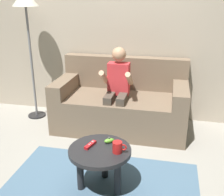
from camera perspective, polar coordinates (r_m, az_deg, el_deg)
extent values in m
plane|color=#9E998E|center=(2.78, -4.45, -14.74)|extent=(8.64, 8.64, 0.00)
cube|color=#B2A38E|center=(3.67, 1.58, 15.04)|extent=(4.32, 0.05, 2.50)
cube|color=#75604C|center=(3.49, 1.73, -2.87)|extent=(1.60, 0.80, 0.43)
cube|color=#75604C|center=(3.64, 2.75, 5.28)|extent=(1.60, 0.16, 0.42)
cube|color=#75604C|center=(3.57, -9.51, 2.66)|extent=(0.18, 0.80, 0.18)
cube|color=#75604C|center=(3.33, 13.90, 1.02)|extent=(0.18, 0.80, 0.18)
cylinder|color=#4C4238|center=(3.19, -1.05, -5.19)|extent=(0.08, 0.08, 0.43)
cylinder|color=#4C4238|center=(3.16, 1.56, -5.43)|extent=(0.08, 0.08, 0.43)
cube|color=#4C4238|center=(3.23, -0.44, 0.08)|extent=(0.10, 0.31, 0.10)
cube|color=#4C4238|center=(3.20, 2.13, -0.12)|extent=(0.10, 0.31, 0.10)
cube|color=red|center=(3.30, 1.40, 4.01)|extent=(0.25, 0.15, 0.38)
cylinder|color=tan|center=(3.19, -1.68, 4.28)|extent=(0.06, 0.28, 0.22)
cylinder|color=tan|center=(3.13, 3.57, 3.95)|extent=(0.06, 0.28, 0.22)
sphere|color=tan|center=(3.23, 1.45, 8.99)|extent=(0.16, 0.16, 0.16)
cylinder|color=#232326|center=(2.36, -2.52, -10.80)|extent=(0.53, 0.53, 0.04)
cylinder|color=#232326|center=(2.47, -6.55, -14.78)|extent=(0.06, 0.06, 0.36)
cylinder|color=#232326|center=(2.40, 1.18, -15.84)|extent=(0.06, 0.06, 0.36)
cylinder|color=#232326|center=(2.60, -1.51, -12.66)|extent=(0.06, 0.06, 0.36)
cube|color=slate|center=(2.57, -2.38, -17.86)|extent=(1.71, 1.08, 0.01)
cube|color=red|center=(2.39, -4.47, -9.60)|extent=(0.07, 0.14, 0.02)
cylinder|color=#99999E|center=(2.41, -3.97, -8.92)|extent=(0.02, 0.02, 0.00)
cylinder|color=silver|center=(2.39, -4.44, -9.28)|extent=(0.01, 0.01, 0.00)
cylinder|color=silver|center=(2.37, -4.72, -9.50)|extent=(0.01, 0.01, 0.00)
ellipsoid|color=#72C638|center=(2.43, -0.59, -8.75)|extent=(0.10, 0.09, 0.04)
cylinder|color=#4C4C51|center=(2.42, -0.59, -8.22)|extent=(0.02, 0.02, 0.01)
cylinder|color=red|center=(2.28, 1.11, -10.07)|extent=(0.08, 0.08, 0.09)
torus|color=red|center=(2.27, 2.37, -10.10)|extent=(0.06, 0.01, 0.06)
cylinder|color=black|center=(4.04, -15.16, -3.41)|extent=(0.24, 0.24, 0.02)
cylinder|color=slate|center=(3.81, -16.18, 6.71)|extent=(0.03, 0.03, 1.45)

